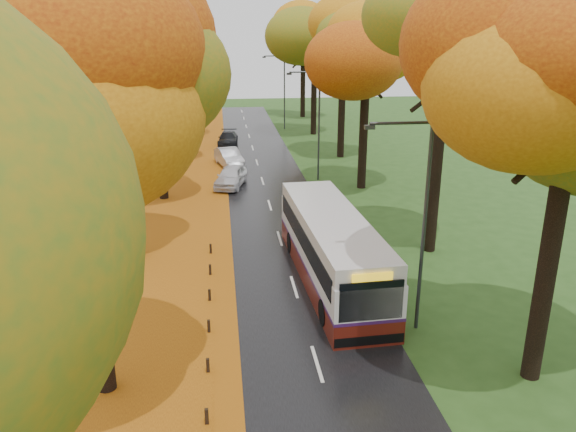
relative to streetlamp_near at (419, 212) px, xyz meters
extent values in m
cube|color=black|center=(-3.95, 17.00, -4.69)|extent=(6.50, 90.00, 0.04)
cube|color=silver|center=(-3.95, 17.00, -4.67)|extent=(0.12, 90.00, 0.01)
cube|color=#7D390B|center=(-12.95, 17.00, -4.70)|extent=(12.00, 90.00, 0.02)
cube|color=#C07113|center=(-7.00, 17.00, -4.67)|extent=(0.90, 90.00, 0.01)
cylinder|color=black|center=(-10.85, -2.50, -0.43)|extent=(0.60, 0.60, 8.58)
ellipsoid|color=orange|center=(-10.85, -2.50, 4.93)|extent=(9.20, 9.20, 7.18)
cylinder|color=black|center=(-11.45, 8.50, -0.14)|extent=(0.60, 0.60, 9.15)
ellipsoid|color=orange|center=(-11.45, 8.50, 5.58)|extent=(8.00, 8.00, 6.24)
cylinder|color=black|center=(-10.85, 18.50, -0.71)|extent=(0.60, 0.60, 8.00)
ellipsoid|color=orange|center=(-10.85, 18.50, 4.29)|extent=(9.20, 9.20, 7.18)
cylinder|color=black|center=(-11.45, 30.50, -0.43)|extent=(0.60, 0.60, 8.58)
ellipsoid|color=orange|center=(-11.45, 30.50, 4.93)|extent=(8.00, 8.00, 6.24)
cylinder|color=black|center=(-10.85, 41.50, -0.14)|extent=(0.60, 0.60, 9.15)
ellipsoid|color=orange|center=(-10.85, 41.50, 5.58)|extent=(9.20, 9.20, 7.18)
cylinder|color=black|center=(-11.45, 51.50, -0.71)|extent=(0.60, 0.60, 8.00)
ellipsoid|color=orange|center=(-11.45, 51.50, 4.29)|extent=(8.00, 8.00, 6.24)
cylinder|color=black|center=(2.95, -3.50, -0.36)|extent=(0.60, 0.60, 8.70)
cylinder|color=black|center=(3.55, 7.50, -0.11)|extent=(0.60, 0.60, 9.22)
ellipsoid|color=#C76B0E|center=(3.55, 7.50, 5.65)|extent=(8.20, 8.20, 6.40)
cylinder|color=black|center=(2.95, 19.50, -0.62)|extent=(0.60, 0.60, 8.19)
ellipsoid|color=#C76B0E|center=(2.95, 19.50, 4.50)|extent=(9.20, 9.20, 7.18)
cylinder|color=black|center=(3.55, 29.50, -0.36)|extent=(0.60, 0.60, 8.70)
ellipsoid|color=#C76B0E|center=(3.55, 29.50, 5.08)|extent=(8.20, 8.20, 6.40)
cylinder|color=black|center=(2.95, 40.50, -0.11)|extent=(0.60, 0.60, 9.22)
ellipsoid|color=#C76B0E|center=(2.95, 40.50, 5.65)|extent=(9.20, 9.20, 7.18)
cylinder|color=black|center=(3.55, 52.50, -0.62)|extent=(0.60, 0.60, 8.19)
ellipsoid|color=#C76B0E|center=(3.55, 52.50, 4.50)|extent=(8.20, 8.20, 6.40)
cube|color=black|center=(-7.65, -4.60, -4.45)|extent=(0.11, 0.11, 0.52)
cube|color=black|center=(-7.65, -2.00, -4.45)|extent=(0.11, 0.11, 0.52)
cube|color=black|center=(-7.65, 0.60, -4.45)|extent=(0.11, 0.11, 0.52)
cube|color=black|center=(-7.65, 3.20, -4.45)|extent=(0.11, 0.11, 0.52)
cube|color=black|center=(-7.65, 5.80, -4.45)|extent=(0.11, 0.11, 0.52)
cube|color=black|center=(-7.65, 8.40, -4.45)|extent=(0.11, 0.11, 0.52)
cylinder|color=#333538|center=(0.25, 0.00, -0.71)|extent=(0.14, 0.14, 8.00)
cylinder|color=#333538|center=(-0.85, 0.00, 3.19)|extent=(2.20, 0.11, 0.11)
cube|color=#333538|center=(-1.95, 0.00, 3.07)|extent=(0.35, 0.18, 0.14)
cylinder|color=#333538|center=(0.25, 22.00, -0.71)|extent=(0.14, 0.14, 8.00)
cylinder|color=#333538|center=(-0.85, 22.00, 3.19)|extent=(2.20, 0.11, 0.11)
cube|color=#333538|center=(-1.95, 22.00, 3.07)|extent=(0.35, 0.18, 0.14)
cylinder|color=#333538|center=(0.25, 44.00, -0.71)|extent=(0.14, 0.14, 8.00)
cylinder|color=#333538|center=(-0.85, 44.00, 3.19)|extent=(2.20, 0.11, 0.11)
cube|color=#333538|center=(-1.95, 44.00, 3.07)|extent=(0.35, 0.18, 0.14)
cube|color=#4F140C|center=(-2.19, 4.57, -4.20)|extent=(3.19, 11.76, 0.95)
cube|color=silver|center=(-2.19, 4.57, -3.03)|extent=(3.19, 11.76, 1.38)
cube|color=silver|center=(-2.19, 4.57, -1.97)|extent=(3.12, 11.53, 0.74)
cube|color=#36154C|center=(-2.19, 4.57, -3.67)|extent=(3.21, 11.78, 0.13)
cube|color=black|center=(-2.19, 4.57, -2.61)|extent=(3.17, 10.83, 0.90)
cube|color=black|center=(-1.92, -1.22, -2.82)|extent=(2.33, 0.17, 1.48)
cube|color=yellow|center=(-1.92, -1.22, -1.90)|extent=(1.46, 0.13, 0.30)
cube|color=black|center=(-1.93, -1.20, -4.38)|extent=(2.60, 0.24, 0.37)
cylinder|color=black|center=(-3.21, 0.55, -4.14)|extent=(0.35, 1.07, 1.06)
cylinder|color=black|center=(-0.81, 0.67, -4.14)|extent=(0.35, 1.07, 1.06)
cylinder|color=black|center=(-3.56, 8.00, -4.14)|extent=(0.35, 1.07, 1.06)
cylinder|color=black|center=(-1.15, 8.11, -4.14)|extent=(0.35, 1.07, 1.06)
imported|color=silver|center=(-6.30, 20.76, -3.94)|extent=(2.83, 4.62, 1.47)
imported|color=#9EA0A5|center=(-6.30, 27.06, -3.95)|extent=(2.54, 4.62, 1.44)
imported|color=black|center=(-6.22, 35.57, -4.04)|extent=(2.17, 4.50, 1.26)
camera|label=1|loc=(-6.94, -18.31, 6.31)|focal=35.00mm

